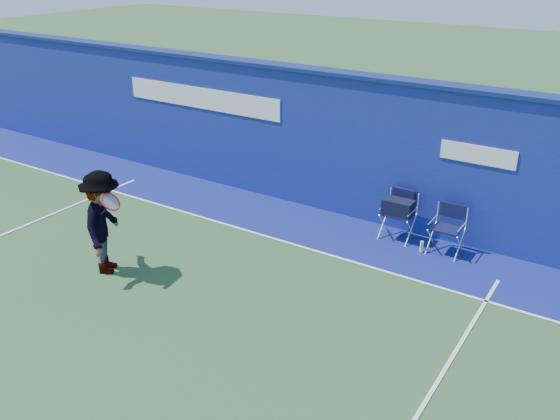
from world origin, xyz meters
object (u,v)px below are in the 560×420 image
Objects in this scene: directors_chair_left at (398,219)px; directors_chair_right at (446,239)px; water_bottle at (422,247)px; tennis_player at (103,223)px.

directors_chair_left is 1.05× the size of directors_chair_right.
directors_chair_right is 4.10× the size of water_bottle.
tennis_player is (-4.54, -3.75, 0.84)m from water_bottle.
directors_chair_right is at bearing 38.94° from tennis_player.
directors_chair_right reaches higher than water_bottle.
water_bottle is 0.12× the size of tennis_player.
tennis_player is (-4.92, -3.98, 0.66)m from directors_chair_right.
tennis_player is at bearing -140.47° from water_bottle.
water_bottle is 5.95m from tennis_player.
directors_chair_right is (1.02, -0.08, -0.13)m from directors_chair_left.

